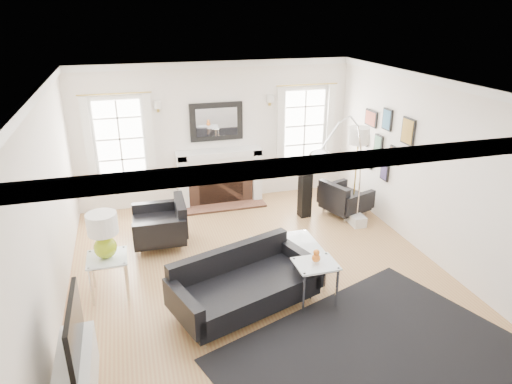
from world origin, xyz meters
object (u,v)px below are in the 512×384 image
object	(u,v)px
coffee_table	(288,249)
arc_floor_lamp	(342,176)
fireplace	(220,178)
sofa	(243,285)
armchair_left	(163,225)
armchair_right	(343,199)
gourd_lamp	(103,233)

from	to	relation	value
coffee_table	arc_floor_lamp	world-z (taller)	arc_floor_lamp
fireplace	sofa	xyz separation A→B (m)	(-0.44, -3.54, -0.20)
fireplace	arc_floor_lamp	bearing A→B (deg)	-55.84
fireplace	armchair_left	size ratio (longest dim) A/B	1.73
fireplace	sofa	world-z (taller)	fireplace
coffee_table	arc_floor_lamp	xyz separation A→B (m)	(1.11, 0.61, 0.83)
armchair_right	gourd_lamp	xyz separation A→B (m)	(-4.29, -1.51, 0.65)
fireplace	gourd_lamp	bearing A→B (deg)	-127.99
coffee_table	gourd_lamp	world-z (taller)	gourd_lamp
armchair_right	gourd_lamp	world-z (taller)	gourd_lamp
sofa	coffee_table	size ratio (longest dim) A/B	2.24
sofa	gourd_lamp	distance (m)	1.98
coffee_table	arc_floor_lamp	bearing A→B (deg)	28.79
armchair_right	coffee_table	distance (m)	2.38
sofa	armchair_left	bearing A→B (deg)	112.59
armchair_left	coffee_table	distance (m)	2.21
armchair_right	gourd_lamp	distance (m)	4.59
sofa	armchair_left	size ratio (longest dim) A/B	2.15
fireplace	armchair_left	distance (m)	1.98
armchair_left	armchair_right	xyz separation A→B (m)	(3.44, 0.26, -0.05)
fireplace	arc_floor_lamp	world-z (taller)	arc_floor_lamp
gourd_lamp	armchair_left	bearing A→B (deg)	55.80
coffee_table	armchair_left	bearing A→B (deg)	141.12
armchair_left	gourd_lamp	size ratio (longest dim) A/B	1.52
sofa	coffee_table	distance (m)	1.09
fireplace	coffee_table	bearing A→B (deg)	-81.48
sofa	gourd_lamp	bearing A→B (deg)	154.85
fireplace	coffee_table	xyz separation A→B (m)	(0.43, -2.88, -0.15)
armchair_left	gourd_lamp	xyz separation A→B (m)	(-0.85, -1.25, 0.60)
armchair_right	fireplace	bearing A→B (deg)	150.13
armchair_left	armchair_right	bearing A→B (deg)	4.30
armchair_left	coffee_table	size ratio (longest dim) A/B	1.04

